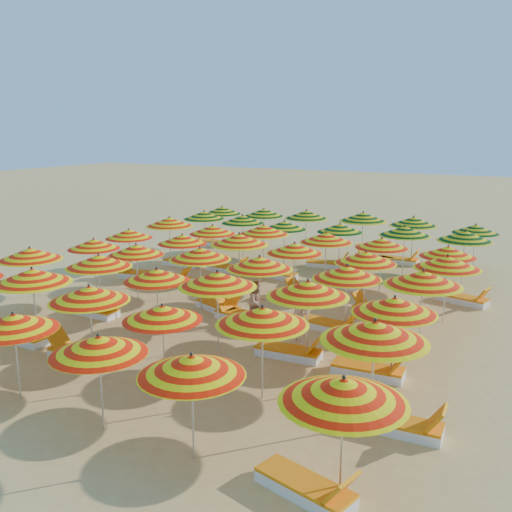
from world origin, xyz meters
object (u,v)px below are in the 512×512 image
(umbrella_45, at_px, (363,217))
(lounger_4, at_px, (400,425))
(umbrella_10, at_px, (262,316))
(lounger_11, at_px, (140,274))
(umbrella_30, at_px, (169,222))
(umbrella_22, at_px, (347,273))
(umbrella_47, at_px, (475,229))
(umbrella_25, at_px, (182,239))
(umbrella_11, at_px, (375,331))
(umbrella_19, at_px, (136,250))
(lounger_6, at_px, (290,352))
(umbrella_29, at_px, (447,262))
(umbrella_43, at_px, (264,213))
(lounger_17, at_px, (275,274))
(lounger_10, at_px, (331,325))
(lounger_18, at_px, (341,283))
(lounger_23, at_px, (400,260))
(beachgoer_a, at_px, (300,319))
(umbrella_20, at_px, (200,254))
(umbrella_38, at_px, (284,225))
(umbrella_2, at_px, (13,322))
(umbrella_7, at_px, (32,276))
(umbrella_42, at_px, (222,210))
(lounger_7, at_px, (370,370))
(lounger_0, at_px, (307,488))
(lounger_16, at_px, (228,268))
(umbrella_16, at_px, (308,289))
(lounger_5, at_px, (95,311))
(umbrella_39, at_px, (340,228))
(umbrella_32, at_px, (264,230))
(umbrella_24, at_px, (129,234))
(umbrella_34, at_px, (382,243))
(lounger_21, at_px, (211,242))
(lounger_2, at_px, (23,337))
(lounger_12, at_px, (170,279))
(umbrella_15, at_px, (217,279))
(lounger_3, at_px, (79,353))
(umbrella_14, at_px, (157,275))
(lounger_14, at_px, (379,311))
(umbrella_5, at_px, (343,391))
(lounger_8, at_px, (219,307))
(lounger_13, at_px, (309,295))
(lounger_15, at_px, (183,263))
(umbrella_40, at_px, (405,231))
(umbrella_9, at_px, (162,313))
(umbrella_12, at_px, (30,254))
(umbrella_31, at_px, (212,230))
(umbrella_8, at_px, (89,294))
(umbrella_36, at_px, (204,215))
(umbrella_28, at_px, (366,258))
(umbrella_18, at_px, (94,244))
(umbrella_4, at_px, (192,366))

(umbrella_45, xyz_separation_m, lounger_4, (5.16, -14.02, -1.82))
(umbrella_10, bearing_deg, lounger_11, 142.30)
(umbrella_30, xyz_separation_m, lounger_11, (0.21, -2.35, -1.74))
(umbrella_22, bearing_deg, umbrella_47, 77.07)
(umbrella_10, xyz_separation_m, umbrella_25, (-6.96, 7.03, -0.16))
(umbrella_11, distance_m, umbrella_19, 10.62)
(lounger_6, bearing_deg, umbrella_29, 54.35)
(umbrella_43, relative_size, lounger_17, 1.18)
(lounger_10, xyz_separation_m, lounger_17, (-4.08, 4.73, 0.00))
(lounger_18, relative_size, lounger_23, 1.01)
(beachgoer_a, bearing_deg, lounger_17, 136.55)
(umbrella_20, relative_size, umbrella_38, 0.95)
(umbrella_2, bearing_deg, umbrella_7, 131.81)
(umbrella_42, relative_size, lounger_17, 1.42)
(umbrella_2, distance_m, lounger_7, 8.16)
(lounger_0, relative_size, lounger_4, 1.04)
(umbrella_22, height_order, lounger_16, umbrella_22)
(umbrella_16, bearing_deg, umbrella_7, -162.06)
(lounger_5, xyz_separation_m, lounger_6, (6.89, -0.23, 0.00))
(umbrella_7, relative_size, umbrella_39, 1.28)
(umbrella_10, bearing_deg, umbrella_11, -0.60)
(lounger_11, bearing_deg, lounger_23, -154.41)
(umbrella_11, relative_size, umbrella_32, 1.18)
(umbrella_24, bearing_deg, umbrella_34, 14.89)
(lounger_10, bearing_deg, lounger_21, 145.05)
(lounger_2, relative_size, beachgoer_a, 1.31)
(lounger_6, relative_size, lounger_12, 1.00)
(umbrella_15, xyz_separation_m, lounger_3, (-2.85, -2.21, -1.79))
(umbrella_14, bearing_deg, lounger_14, 41.38)
(umbrella_5, height_order, lounger_16, umbrella_5)
(lounger_8, relative_size, lounger_13, 1.01)
(umbrella_29, xyz_separation_m, lounger_16, (-8.98, 2.29, -1.72))
(lounger_8, distance_m, lounger_14, 5.11)
(lounger_5, relative_size, lounger_15, 1.00)
(lounger_12, bearing_deg, umbrella_43, 83.37)
(umbrella_45, bearing_deg, lounger_10, -78.09)
(umbrella_40, xyz_separation_m, umbrella_42, (-9.56, 2.06, -0.08))
(umbrella_9, height_order, umbrella_11, umbrella_11)
(umbrella_12, distance_m, lounger_15, 7.53)
(umbrella_34, xyz_separation_m, umbrella_45, (-2.07, 4.45, 0.20))
(umbrella_30, xyz_separation_m, umbrella_34, (9.15, 0.22, -0.12))
(umbrella_38, height_order, lounger_6, umbrella_38)
(umbrella_31, relative_size, lounger_10, 1.38)
(umbrella_8, height_order, lounger_21, umbrella_8)
(umbrella_10, distance_m, lounger_17, 10.55)
(umbrella_5, bearing_deg, umbrella_36, 129.18)
(umbrella_45, xyz_separation_m, umbrella_47, (4.66, 0.31, -0.21))
(lounger_5, bearing_deg, umbrella_28, 31.04)
(umbrella_18, xyz_separation_m, umbrella_34, (9.20, 4.74, 0.04))
(umbrella_4, height_order, lounger_4, umbrella_4)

